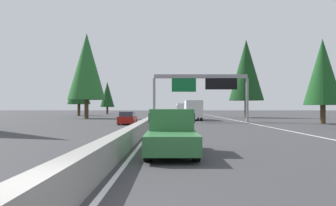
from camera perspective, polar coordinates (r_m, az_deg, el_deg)
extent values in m
plane|color=#38383A|center=(65.03, -1.29, -2.41)|extent=(320.00, 320.00, 0.00)
cube|color=gray|center=(85.02, -1.13, -1.71)|extent=(180.00, 0.56, 0.90)
cube|color=silver|center=(75.64, 7.68, -2.16)|extent=(160.00, 0.16, 0.01)
cube|color=silver|center=(75.02, -0.89, -2.18)|extent=(160.00, 0.16, 0.01)
cylinder|color=gray|center=(46.60, -2.27, 0.47)|extent=(0.36, 0.36, 5.79)
cylinder|color=gray|center=(47.68, 12.69, 0.46)|extent=(0.36, 0.36, 5.79)
cube|color=gray|center=(46.91, 5.29, 4.32)|extent=(0.50, 12.32, 0.50)
cube|color=#0C602D|center=(46.53, 2.58, 3.00)|extent=(0.12, 3.20, 1.90)
cube|color=black|center=(47.00, 8.61, 3.09)|extent=(0.16, 4.20, 1.50)
cube|color=#2D6B38|center=(14.50, 0.60, -5.96)|extent=(5.60, 2.00, 0.70)
cube|color=#2D6B38|center=(15.46, 0.57, -2.66)|extent=(2.24, 1.84, 0.90)
cube|color=#2D3847|center=(15.45, 0.57, -2.33)|extent=(2.02, 1.92, 0.41)
cylinder|color=black|center=(16.38, -2.47, -6.09)|extent=(0.80, 0.28, 0.80)
cylinder|color=black|center=(16.39, 3.58, -6.09)|extent=(0.80, 0.28, 0.80)
cylinder|color=black|center=(12.71, -3.27, -7.65)|extent=(0.80, 0.28, 0.80)
cylinder|color=black|center=(12.72, 4.56, -7.65)|extent=(0.80, 0.28, 0.80)
cube|color=#1E4793|center=(47.38, 0.23, -2.41)|extent=(4.40, 1.80, 0.76)
cube|color=#2D3847|center=(47.15, 0.23, -1.61)|extent=(2.46, 1.51, 0.56)
cylinder|color=black|center=(48.80, -0.70, -2.60)|extent=(0.64, 0.22, 0.64)
cylinder|color=black|center=(48.80, 1.16, -2.60)|extent=(0.64, 0.22, 0.64)
cylinder|color=black|center=(45.99, -0.76, -2.72)|extent=(0.64, 0.22, 0.64)
cylinder|color=black|center=(45.99, 1.21, -2.72)|extent=(0.64, 0.22, 0.64)
cube|color=white|center=(52.75, 4.11, -0.96)|extent=(6.12, 2.40, 2.50)
cube|color=silver|center=(56.99, 3.82, -1.24)|extent=(2.38, 2.30, 1.90)
cylinder|color=black|center=(56.78, 2.77, -2.20)|extent=(0.90, 0.28, 0.90)
cylinder|color=black|center=(56.91, 4.90, -2.20)|extent=(0.90, 0.28, 0.90)
cylinder|color=black|center=(51.01, 3.05, -2.37)|extent=(0.90, 0.28, 0.90)
cylinder|color=black|center=(51.16, 5.43, -2.37)|extent=(0.90, 0.28, 0.90)
cube|color=black|center=(88.44, 2.63, -1.61)|extent=(4.40, 1.80, 0.76)
cube|color=#2D3847|center=(88.21, 2.64, -1.19)|extent=(2.46, 1.51, 0.56)
cylinder|color=black|center=(89.82, 2.09, -1.73)|extent=(0.64, 0.22, 0.64)
cylinder|color=black|center=(89.89, 3.10, -1.73)|extent=(0.64, 0.22, 0.64)
cylinder|color=black|center=(87.01, 2.15, -1.77)|extent=(0.64, 0.22, 0.64)
cylinder|color=black|center=(87.08, 3.19, -1.77)|extent=(0.64, 0.22, 0.64)
cube|color=maroon|center=(100.43, 0.22, -1.51)|extent=(4.40, 1.80, 0.76)
cube|color=#2D3847|center=(100.21, 0.22, -1.13)|extent=(2.46, 1.51, 0.56)
cylinder|color=black|center=(101.85, -0.23, -1.61)|extent=(0.64, 0.22, 0.64)
cylinder|color=black|center=(101.85, 0.66, -1.61)|extent=(0.64, 0.22, 0.64)
cylinder|color=black|center=(99.03, -0.24, -1.64)|extent=(0.64, 0.22, 0.64)
cylinder|color=black|center=(99.03, 0.67, -1.64)|extent=(0.64, 0.22, 0.64)
cube|color=white|center=(108.15, 2.10, -0.85)|extent=(11.50, 2.50, 2.90)
cube|color=#2D3847|center=(108.15, 2.10, -0.66)|extent=(11.04, 2.55, 0.84)
cylinder|color=black|center=(112.15, 1.47, -1.44)|extent=(1.00, 0.30, 1.00)
cylinder|color=black|center=(112.22, 2.59, -1.44)|extent=(1.00, 0.30, 1.00)
cylinder|color=black|center=(104.10, 1.56, -1.49)|extent=(1.00, 0.30, 1.00)
cylinder|color=black|center=(104.18, 2.77, -1.49)|extent=(1.00, 0.30, 1.00)
cube|color=red|center=(40.89, 0.13, -2.06)|extent=(5.00, 1.95, 1.44)
cube|color=#2D3847|center=(38.58, 0.12, -1.77)|extent=(0.08, 1.48, 0.56)
cylinder|color=black|center=(42.62, -1.02, -2.84)|extent=(0.70, 0.24, 0.70)
cylinder|color=black|center=(42.61, 1.29, -2.84)|extent=(0.70, 0.24, 0.70)
cylinder|color=black|center=(39.22, -1.13, -3.02)|extent=(0.70, 0.24, 0.70)
cylinder|color=black|center=(39.21, 1.37, -3.02)|extent=(0.70, 0.24, 0.70)
cube|color=maroon|center=(40.39, -6.58, -2.70)|extent=(4.40, 1.80, 0.76)
cube|color=#2D3847|center=(40.15, -6.61, -1.77)|extent=(2.46, 1.51, 0.56)
cylinder|color=black|center=(41.89, -7.42, -2.91)|extent=(0.64, 0.22, 0.64)
cylinder|color=black|center=(41.71, -5.27, -2.92)|extent=(0.64, 0.22, 0.64)
cylinder|color=black|center=(39.10, -7.97, -3.07)|extent=(0.64, 0.22, 0.64)
cylinder|color=black|center=(38.91, -5.67, -3.08)|extent=(0.64, 0.22, 0.64)
cylinder|color=#4C3823|center=(45.23, 23.78, -1.70)|extent=(0.60, 0.60, 2.21)
cone|color=#194C1E|center=(45.42, 23.75, 4.65)|extent=(4.42, 4.42, 7.84)
cylinder|color=#4C3823|center=(67.83, 12.56, -0.95)|extent=(0.71, 0.71, 3.25)
cone|color=#143D19|center=(68.20, 12.55, 5.26)|extent=(6.49, 6.49, 11.51)
cylinder|color=#4C3823|center=(63.14, -13.06, -0.95)|extent=(0.72, 0.72, 3.29)
cone|color=#236028|center=(63.54, -13.04, 5.80)|extent=(6.57, 6.57, 11.65)
cylinder|color=#4C3823|center=(84.49, -14.22, -1.09)|extent=(0.65, 0.65, 2.66)
cone|color=#143D19|center=(84.66, -14.20, 3.00)|extent=(5.32, 5.32, 9.44)
cylinder|color=#4C3823|center=(102.89, -9.79, -1.20)|extent=(0.58, 0.58, 2.03)
cone|color=#143D19|center=(102.95, -9.79, 1.37)|extent=(4.07, 4.07, 7.21)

